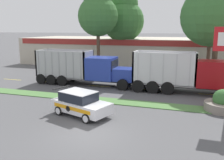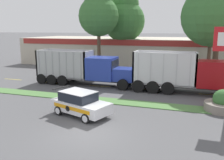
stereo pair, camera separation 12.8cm
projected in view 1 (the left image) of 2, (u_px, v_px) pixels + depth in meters
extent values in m
plane|color=#515154|center=(89.00, 134.00, 13.96)|extent=(600.00, 600.00, 0.00)
cube|color=#517F42|center=(121.00, 102.00, 19.96)|extent=(120.00, 1.56, 0.06)
cube|color=yellow|center=(12.00, 79.00, 28.85)|extent=(2.40, 0.14, 0.01)
cube|color=yellow|center=(53.00, 83.00, 27.19)|extent=(2.40, 0.14, 0.01)
cube|color=yellow|center=(99.00, 86.00, 25.54)|extent=(2.40, 0.14, 0.01)
cube|color=yellow|center=(152.00, 90.00, 23.88)|extent=(2.40, 0.14, 0.01)
cube|color=yellow|center=(212.00, 95.00, 22.23)|extent=(2.40, 0.14, 0.01)
cube|color=black|center=(87.00, 79.00, 26.14)|extent=(10.75, 1.39, 0.18)
cube|color=#23389E|center=(126.00, 74.00, 24.71)|extent=(2.34, 2.08, 1.23)
cube|color=#B7B7BC|center=(138.00, 75.00, 24.35)|extent=(0.06, 1.77, 1.04)
cube|color=#23389E|center=(102.00, 68.00, 25.39)|extent=(2.74, 2.54, 2.23)
cube|color=black|center=(115.00, 65.00, 24.88)|extent=(0.04, 2.16, 1.01)
cylinder|color=silver|center=(85.00, 61.00, 24.91)|extent=(0.14, 0.14, 1.59)
cube|color=#ADADB2|center=(65.00, 76.00, 26.89)|extent=(5.66, 2.54, 0.12)
cube|color=#ADADB2|center=(89.00, 64.00, 25.77)|extent=(0.16, 2.54, 2.77)
cube|color=#ADADB2|center=(43.00, 62.00, 27.45)|extent=(0.16, 2.54, 2.77)
cube|color=#ADADB2|center=(59.00, 65.00, 25.51)|extent=(5.66, 0.16, 2.77)
cube|color=#ADADB2|center=(70.00, 62.00, 27.71)|extent=(5.66, 0.16, 2.77)
cube|color=#99999E|center=(38.00, 64.00, 26.16)|extent=(0.10, 0.04, 2.63)
cube|color=#99999E|center=(45.00, 64.00, 25.91)|extent=(0.10, 0.04, 2.63)
cube|color=#99999E|center=(52.00, 64.00, 25.66)|extent=(0.10, 0.04, 2.63)
cube|color=#99999E|center=(59.00, 65.00, 25.41)|extent=(0.10, 0.04, 2.63)
cube|color=#99999E|center=(66.00, 65.00, 25.16)|extent=(0.10, 0.04, 2.63)
cube|color=#99999E|center=(73.00, 66.00, 24.92)|extent=(0.10, 0.04, 2.63)
cube|color=#99999E|center=(80.00, 66.00, 24.67)|extent=(0.10, 0.04, 2.63)
cylinder|color=black|center=(122.00, 85.00, 23.71)|extent=(1.07, 0.30, 1.07)
cylinder|color=black|center=(129.00, 80.00, 26.03)|extent=(1.07, 0.30, 1.07)
cylinder|color=black|center=(41.00, 79.00, 26.46)|extent=(1.07, 0.30, 1.07)
cylinder|color=black|center=(54.00, 75.00, 28.78)|extent=(1.07, 0.30, 1.07)
cylinder|color=black|center=(51.00, 80.00, 26.08)|extent=(1.07, 0.30, 1.07)
cylinder|color=black|center=(63.00, 76.00, 28.40)|extent=(1.07, 0.30, 1.07)
cylinder|color=black|center=(62.00, 80.00, 25.70)|extent=(1.07, 0.30, 1.07)
cylinder|color=black|center=(73.00, 76.00, 28.02)|extent=(1.07, 0.30, 1.07)
cube|color=black|center=(191.00, 86.00, 22.59)|extent=(10.57, 1.27, 0.18)
cube|color=maroon|center=(214.00, 74.00, 21.78)|extent=(2.96, 2.30, 2.30)
cylinder|color=silver|center=(196.00, 67.00, 21.43)|extent=(0.14, 0.14, 1.35)
cube|color=silver|center=(164.00, 83.00, 23.32)|extent=(5.65, 2.30, 0.12)
cube|color=silver|center=(196.00, 69.00, 22.18)|extent=(0.16, 2.30, 2.89)
cube|color=silver|center=(136.00, 66.00, 23.87)|extent=(0.16, 2.30, 2.89)
cube|color=silver|center=(163.00, 69.00, 22.03)|extent=(5.65, 0.16, 2.89)
cube|color=silver|center=(166.00, 66.00, 24.02)|extent=(5.65, 0.16, 2.89)
cube|color=#BCBCC1|center=(138.00, 68.00, 22.63)|extent=(0.10, 0.04, 2.75)
cube|color=#BCBCC1|center=(150.00, 69.00, 22.28)|extent=(0.10, 0.04, 2.75)
cube|color=#BCBCC1|center=(163.00, 69.00, 21.93)|extent=(0.10, 0.04, 2.75)
cube|color=#BCBCC1|center=(176.00, 70.00, 21.59)|extent=(0.10, 0.04, 2.75)
cube|color=#BCBCC1|center=(190.00, 71.00, 21.24)|extent=(0.10, 0.04, 2.75)
cylinder|color=black|center=(138.00, 86.00, 23.00)|extent=(1.16, 0.30, 1.16)
cylinder|color=black|center=(143.00, 81.00, 25.10)|extent=(1.16, 0.30, 1.16)
cylinder|color=black|center=(152.00, 87.00, 22.59)|extent=(1.16, 0.30, 1.16)
cylinder|color=black|center=(156.00, 82.00, 24.69)|extent=(1.16, 0.30, 1.16)
cylinder|color=black|center=(167.00, 88.00, 22.18)|extent=(1.16, 0.30, 1.16)
cylinder|color=black|center=(170.00, 83.00, 24.28)|extent=(1.16, 0.30, 1.16)
cube|color=white|center=(81.00, 106.00, 16.83)|extent=(4.47, 3.07, 0.69)
cube|color=black|center=(79.00, 96.00, 16.85)|extent=(2.65, 2.27, 0.60)
cube|color=white|center=(78.00, 92.00, 16.78)|extent=(2.65, 2.27, 0.04)
cube|color=black|center=(61.00, 88.00, 17.77)|extent=(0.67, 1.48, 0.03)
cube|color=orange|center=(71.00, 109.00, 16.08)|extent=(3.10, 1.05, 0.24)
cylinder|color=black|center=(68.00, 109.00, 16.27)|extent=(0.36, 0.13, 0.38)
cylinder|color=black|center=(86.00, 119.00, 15.46)|extent=(0.66, 0.39, 0.62)
cylinder|color=silver|center=(85.00, 119.00, 15.38)|extent=(0.42, 0.15, 0.44)
cylinder|color=black|center=(104.00, 111.00, 16.86)|extent=(0.66, 0.39, 0.62)
cylinder|color=silver|center=(105.00, 111.00, 16.94)|extent=(0.42, 0.15, 0.44)
cylinder|color=black|center=(59.00, 111.00, 16.95)|extent=(0.66, 0.39, 0.62)
cylinder|color=silver|center=(58.00, 111.00, 16.86)|extent=(0.42, 0.15, 0.44)
cylinder|color=black|center=(77.00, 104.00, 18.35)|extent=(0.66, 0.39, 0.62)
cylinder|color=silver|center=(78.00, 104.00, 18.43)|extent=(0.42, 0.15, 0.44)
cylinder|color=gray|center=(222.00, 107.00, 17.83)|extent=(2.48, 2.48, 0.63)
sphere|color=#386B33|center=(223.00, 99.00, 17.71)|extent=(1.37, 1.37, 1.37)
cube|color=#BCB29E|center=(126.00, 51.00, 41.54)|extent=(32.95, 12.00, 4.28)
cube|color=maroon|center=(115.00, 42.00, 35.57)|extent=(31.30, 0.10, 0.80)
cylinder|color=brown|center=(208.00, 58.00, 26.77)|extent=(0.38, 0.38, 5.31)
sphere|color=#386B33|center=(211.00, 16.00, 25.88)|extent=(6.34, 6.34, 6.34)
cylinder|color=brown|center=(215.00, 54.00, 29.05)|extent=(0.62, 0.62, 5.81)
sphere|color=#386B33|center=(218.00, 13.00, 28.11)|extent=(6.23, 6.23, 6.23)
cylinder|color=brown|center=(98.00, 50.00, 32.72)|extent=(0.44, 0.44, 5.93)
sphere|color=#386B33|center=(98.00, 16.00, 31.83)|extent=(5.12, 5.12, 5.12)
cylinder|color=brown|center=(123.00, 51.00, 36.85)|extent=(0.49, 0.49, 5.18)
sphere|color=#386B33|center=(123.00, 21.00, 35.99)|extent=(5.99, 5.99, 5.99)
sphere|color=#386B33|center=(123.00, 4.00, 35.50)|extent=(4.20, 4.20, 4.20)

